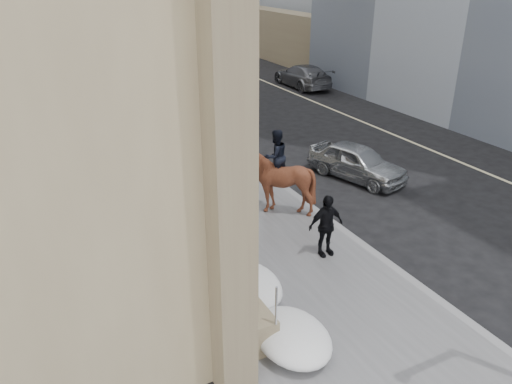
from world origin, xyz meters
TOP-DOWN VIEW (x-y plane):
  - ground at (0.00, 0.00)m, footprint 140.00×140.00m
  - sidewalk at (0.00, 10.00)m, footprint 5.00×80.00m
  - curb at (2.62, 10.00)m, footprint 0.24×80.00m
  - lane_line at (10.50, 10.00)m, footprint 0.15×70.00m
  - far_podium at (15.50, 10.00)m, footprint 2.00×80.00m
  - streetlight_mid at (2.74, 14.00)m, footprint 1.71×0.24m
  - streetlight_far at (2.74, 34.00)m, footprint 1.71×0.24m
  - traffic_signal at (2.07, 22.00)m, footprint 4.10×0.22m
  - snow_bank at (-1.42, 8.11)m, footprint 1.70×18.10m
  - mounted_horse_left at (-1.71, 1.51)m, footprint 1.60×2.85m
  - mounted_horse_right at (1.40, 3.77)m, footprint 2.02×2.20m
  - pedestrian at (1.31, 0.84)m, footprint 1.06×0.47m
  - car_silver at (5.59, 5.05)m, footprint 2.67×4.22m
  - car_grey at (11.93, 19.33)m, footprint 2.19×5.14m

SIDE VIEW (x-z plane):
  - ground at x=0.00m, z-range 0.00..0.00m
  - lane_line at x=10.50m, z-range 0.00..0.01m
  - sidewalk at x=0.00m, z-range 0.00..0.12m
  - curb at x=2.62m, z-range 0.00..0.12m
  - snow_bank at x=-1.42m, z-range 0.09..0.85m
  - car_silver at x=5.59m, z-range 0.00..1.34m
  - car_grey at x=11.93m, z-range 0.00..1.48m
  - pedestrian at x=1.31m, z-range 0.12..1.91m
  - mounted_horse_right at x=1.40m, z-range -0.08..2.66m
  - mounted_horse_left at x=-1.71m, z-range -0.09..2.70m
  - far_podium at x=15.50m, z-range 0.00..4.00m
  - traffic_signal at x=2.07m, z-range 1.00..7.00m
  - streetlight_mid at x=2.74m, z-range 0.58..8.58m
  - streetlight_far at x=2.74m, z-range 0.58..8.58m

